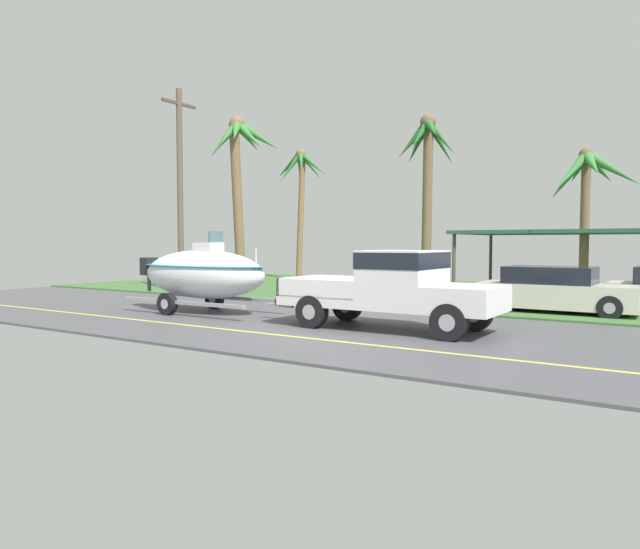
# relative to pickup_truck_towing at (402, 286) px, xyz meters

# --- Properties ---
(ground) EXTENTS (36.00, 22.00, 0.11)m
(ground) POSITION_rel_pickup_truck_towing_xyz_m (-1.90, 8.00, -1.06)
(ground) COLOR #4C4C51
(pickup_truck_towing) EXTENTS (5.55, 1.99, 1.90)m
(pickup_truck_towing) POSITION_rel_pickup_truck_towing_xyz_m (0.00, 0.00, 0.00)
(pickup_truck_towing) COLOR silver
(pickup_truck_towing) RESTS_ON ground
(boat_on_trailer) EXTENTS (5.82, 2.19, 2.42)m
(boat_on_trailer) POSITION_rel_pickup_truck_towing_xyz_m (-6.47, -0.00, 0.11)
(boat_on_trailer) COLOR gray
(boat_on_trailer) RESTS_ON ground
(parked_sedan_far) EXTENTS (4.39, 1.81, 1.38)m
(parked_sedan_far) POSITION_rel_pickup_truck_towing_xyz_m (2.37, 5.50, -0.38)
(parked_sedan_far) COLOR beige
(parked_sedan_far) RESTS_ON ground
(carport_awning) EXTENTS (7.69, 5.33, 2.56)m
(carport_awning) POSITION_rel_pickup_truck_towing_xyz_m (1.26, 12.26, 1.41)
(carport_awning) COLOR #4C4238
(carport_awning) RESTS_ON ground
(palm_tree_near_left) EXTENTS (2.87, 2.74, 7.27)m
(palm_tree_near_left) POSITION_rel_pickup_truck_towing_xyz_m (-10.14, 5.93, 4.52)
(palm_tree_near_left) COLOR brown
(palm_tree_near_left) RESTS_ON ground
(palm_tree_near_right) EXTENTS (3.27, 2.85, 5.47)m
(palm_tree_near_right) POSITION_rel_pickup_truck_towing_xyz_m (2.47, 10.21, 3.17)
(palm_tree_near_right) COLOR brown
(palm_tree_near_right) RESTS_ON ground
(palm_tree_far_left) EXTENTS (2.63, 2.71, 7.28)m
(palm_tree_far_left) POSITION_rel_pickup_truck_towing_xyz_m (-3.56, 9.89, 4.25)
(palm_tree_far_left) COLOR brown
(palm_tree_far_left) RESTS_ON ground
(palm_tree_far_right) EXTENTS (3.47, 3.15, 7.18)m
(palm_tree_far_right) POSITION_rel_pickup_truck_towing_xyz_m (-12.69, 13.88, 4.39)
(palm_tree_far_right) COLOR brown
(palm_tree_far_right) RESTS_ON ground
(utility_pole) EXTENTS (0.24, 1.80, 8.35)m
(utility_pole) POSITION_rel_pickup_truck_towing_xyz_m (-12.12, 4.53, 3.28)
(utility_pole) COLOR brown
(utility_pole) RESTS_ON ground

